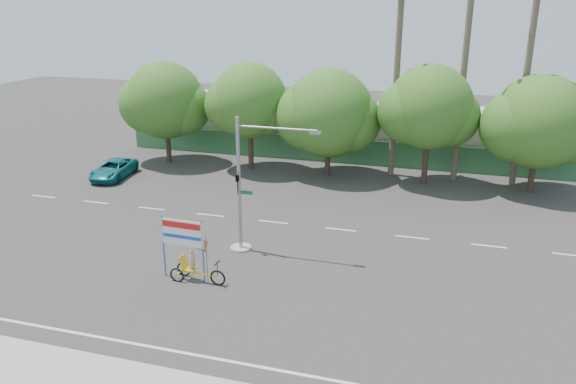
# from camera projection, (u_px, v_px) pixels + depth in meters

# --- Properties ---
(ground) EXTENTS (120.00, 120.00, 0.00)m
(ground) POSITION_uv_depth(u_px,v_px,m) (261.00, 291.00, 25.10)
(ground) COLOR #33302D
(ground) RESTS_ON ground
(fence) EXTENTS (38.00, 0.08, 2.00)m
(fence) POSITION_uv_depth(u_px,v_px,m) (349.00, 151.00, 44.28)
(fence) COLOR #336B3D
(fence) RESTS_ON ground
(building_left) EXTENTS (12.00, 8.00, 4.00)m
(building_left) POSITION_uv_depth(u_px,v_px,m) (250.00, 121.00, 50.70)
(building_left) COLOR beige
(building_left) RESTS_ON ground
(building_right) EXTENTS (14.00, 8.00, 3.60)m
(building_right) POSITION_uv_depth(u_px,v_px,m) (456.00, 136.00, 45.97)
(building_right) COLOR beige
(building_right) RESTS_ON ground
(tree_far_left) EXTENTS (7.14, 6.00, 7.96)m
(tree_far_left) POSITION_uv_depth(u_px,v_px,m) (165.00, 103.00, 43.63)
(tree_far_left) COLOR #473828
(tree_far_left) RESTS_ON ground
(tree_left) EXTENTS (6.66, 5.60, 8.07)m
(tree_left) POSITION_uv_depth(u_px,v_px,m) (249.00, 103.00, 41.67)
(tree_left) COLOR #473828
(tree_left) RESTS_ON ground
(tree_center) EXTENTS (7.62, 6.40, 7.85)m
(tree_center) POSITION_uv_depth(u_px,v_px,m) (328.00, 116.00, 40.26)
(tree_center) COLOR #473828
(tree_center) RESTS_ON ground
(tree_right) EXTENTS (6.90, 5.80, 8.36)m
(tree_right) POSITION_uv_depth(u_px,v_px,m) (429.00, 110.00, 38.14)
(tree_right) COLOR #473828
(tree_right) RESTS_ON ground
(tree_far_right) EXTENTS (7.38, 6.20, 7.94)m
(tree_far_right) POSITION_uv_depth(u_px,v_px,m) (538.00, 125.00, 36.47)
(tree_far_right) COLOR #473828
(tree_far_right) RESTS_ON ground
(palm_tall) EXTENTS (3.73, 3.79, 17.45)m
(palm_tall) POSITION_uv_depth(u_px,v_px,m) (468.00, 30.00, 37.26)
(palm_tall) COLOR #70604C
(palm_tall) RESTS_ON ground
(palm_mid) EXTENTS (3.73, 3.79, 15.45)m
(palm_mid) POSITION_uv_depth(u_px,v_px,m) (530.00, 48.00, 36.54)
(palm_mid) COLOR #70604C
(palm_mid) RESTS_ON ground
(palm_short) EXTENTS (3.73, 3.79, 14.45)m
(palm_short) POSITION_uv_depth(u_px,v_px,m) (398.00, 53.00, 38.98)
(palm_short) COLOR #70604C
(palm_short) RESTS_ON ground
(traffic_signal) EXTENTS (4.72, 1.10, 7.00)m
(traffic_signal) POSITION_uv_depth(u_px,v_px,m) (245.00, 197.00, 28.35)
(traffic_signal) COLOR gray
(traffic_signal) RESTS_ON ground
(trike_billboard) EXTENTS (3.16, 0.75, 3.10)m
(trike_billboard) POSITION_uv_depth(u_px,v_px,m) (189.00, 256.00, 25.70)
(trike_billboard) COLOR black
(trike_billboard) RESTS_ON ground
(pickup_truck) EXTENTS (2.61, 4.81, 1.28)m
(pickup_truck) POSITION_uv_depth(u_px,v_px,m) (113.00, 169.00, 40.95)
(pickup_truck) COLOR #0F6C6F
(pickup_truck) RESTS_ON ground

